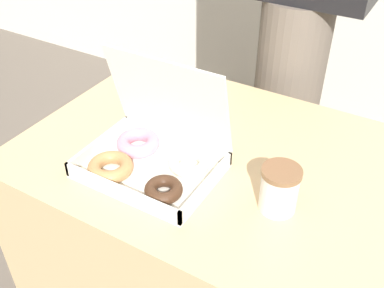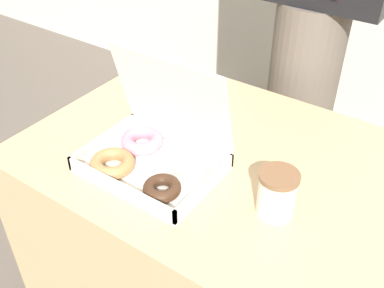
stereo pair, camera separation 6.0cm
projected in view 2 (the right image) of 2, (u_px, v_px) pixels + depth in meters
table at (214, 246)px, 1.40m from camera, size 1.01×0.74×0.74m
donut_box at (153, 151)px, 1.12m from camera, size 0.33×0.26×0.28m
coffee_cup at (277, 193)px, 0.98m from camera, size 0.09×0.09×0.11m
person_customer at (316, 1)px, 1.43m from camera, size 0.45×0.24×1.82m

